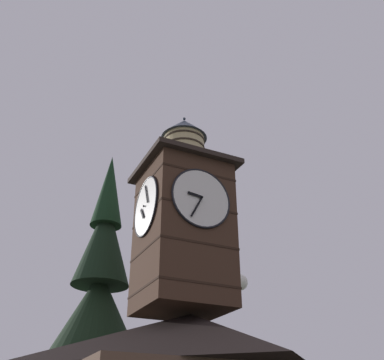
% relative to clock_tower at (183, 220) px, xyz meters
% --- Properties ---
extents(clock_tower, '(4.45, 4.45, 10.36)m').
position_rel_clock_tower_xyz_m(clock_tower, '(0.00, 0.00, 0.00)').
color(clock_tower, '#422B1E').
rests_on(clock_tower, building_main).
extents(pine_tree_behind, '(5.73, 5.73, 17.16)m').
position_rel_clock_tower_xyz_m(pine_tree_behind, '(2.26, -5.69, -4.01)').
color(pine_tree_behind, '#473323').
rests_on(pine_tree_behind, ground_plane).
extents(moon, '(1.86, 1.86, 1.86)m').
position_rel_clock_tower_xyz_m(moon, '(-19.24, -26.18, 6.19)').
color(moon, silver).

